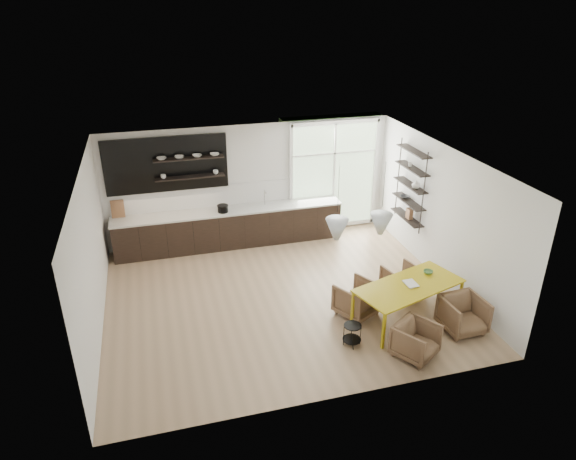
# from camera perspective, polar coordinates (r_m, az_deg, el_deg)

# --- Properties ---
(room) EXTENTS (7.02, 6.01, 2.91)m
(room) POSITION_cam_1_polar(r_m,az_deg,el_deg) (11.04, 0.72, 2.35)
(room) COLOR tan
(room) RESTS_ON ground
(kitchen_run) EXTENTS (5.54, 0.69, 2.75)m
(kitchen_run) POSITION_cam_1_polar(r_m,az_deg,el_deg) (12.57, -6.90, 0.82)
(kitchen_run) COLOR black
(kitchen_run) RESTS_ON ground
(right_shelving) EXTENTS (0.26, 1.22, 1.90)m
(right_shelving) POSITION_cam_1_polar(r_m,az_deg,el_deg) (12.05, 13.46, 4.62)
(right_shelving) COLOR black
(right_shelving) RESTS_ON ground
(dining_table) EXTENTS (2.25, 1.52, 0.76)m
(dining_table) POSITION_cam_1_polar(r_m,az_deg,el_deg) (9.88, 13.30, -6.22)
(dining_table) COLOR #B49B11
(dining_table) RESTS_ON ground
(armchair_back_left) EXTENTS (0.97, 0.97, 0.66)m
(armchair_back_left) POSITION_cam_1_polar(r_m,az_deg,el_deg) (10.06, 7.65, -7.60)
(armchair_back_left) COLOR brown
(armchair_back_left) RESTS_ON ground
(armchair_back_right) EXTENTS (0.78, 0.80, 0.61)m
(armchair_back_right) POSITION_cam_1_polar(r_m,az_deg,el_deg) (10.88, 12.45, -5.46)
(armchair_back_right) COLOR brown
(armchair_back_right) RESTS_ON ground
(armchair_front_left) EXTENTS (0.93, 0.93, 0.62)m
(armchair_front_left) POSITION_cam_1_polar(r_m,az_deg,el_deg) (9.21, 14.01, -11.82)
(armchair_front_left) COLOR brown
(armchair_front_left) RESTS_ON ground
(armchair_front_right) EXTENTS (0.76, 0.78, 0.67)m
(armchair_front_right) POSITION_cam_1_polar(r_m,az_deg,el_deg) (10.05, 18.88, -8.90)
(armchair_front_right) COLOR brown
(armchair_front_right) RESTS_ON ground
(wire_stool) EXTENTS (0.33, 0.33, 0.42)m
(wire_stool) POSITION_cam_1_polar(r_m,az_deg,el_deg) (9.28, 7.15, -11.20)
(wire_stool) COLOR black
(wire_stool) RESTS_ON ground
(table_book) EXTENTS (0.22, 0.30, 0.03)m
(table_book) POSITION_cam_1_polar(r_m,az_deg,el_deg) (9.83, 12.91, -5.93)
(table_book) COLOR white
(table_book) RESTS_ON dining_table
(table_bowl) EXTENTS (0.23, 0.23, 0.06)m
(table_bowl) POSITION_cam_1_polar(r_m,az_deg,el_deg) (10.32, 15.30, -4.53)
(table_bowl) COLOR #53854B
(table_bowl) RESTS_ON dining_table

